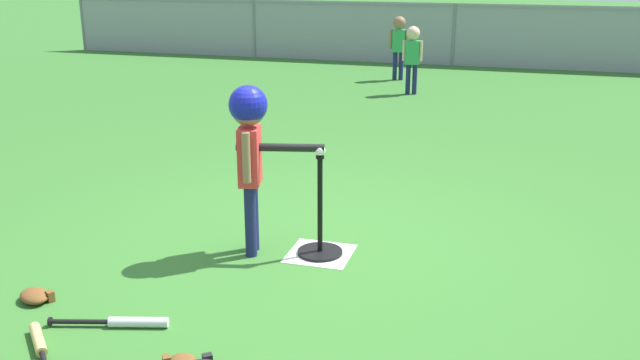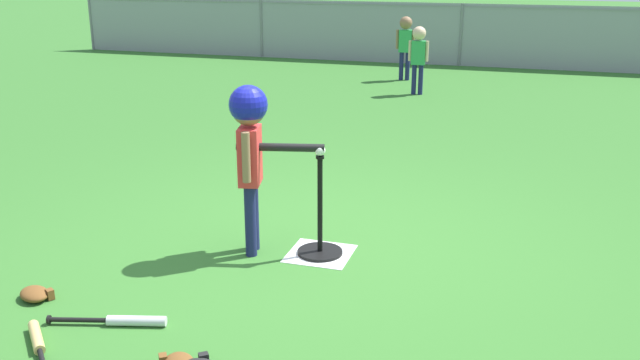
% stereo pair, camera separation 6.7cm
% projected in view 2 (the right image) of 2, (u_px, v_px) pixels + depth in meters
% --- Properties ---
extents(ground_plane, '(60.00, 60.00, 0.00)m').
position_uv_depth(ground_plane, '(317.00, 248.00, 5.07)').
color(ground_plane, '#336B28').
extents(home_plate, '(0.44, 0.44, 0.01)m').
position_uv_depth(home_plate, '(320.00, 253.00, 4.97)').
color(home_plate, white).
rests_on(home_plate, ground_plane).
extents(batting_tee, '(0.32, 0.32, 0.72)m').
position_uv_depth(batting_tee, '(320.00, 238.00, 4.93)').
color(batting_tee, black).
rests_on(batting_tee, ground_plane).
extents(baseball_on_tee, '(0.07, 0.07, 0.07)m').
position_uv_depth(baseball_on_tee, '(320.00, 150.00, 4.73)').
color(baseball_on_tee, white).
rests_on(baseball_on_tee, batting_tee).
extents(batter_child, '(0.63, 0.34, 1.20)m').
position_uv_depth(batter_child, '(250.00, 136.00, 4.74)').
color(batter_child, '#191E4C').
rests_on(batter_child, ground_plane).
extents(fielder_deep_left, '(0.30, 0.20, 1.01)m').
position_uv_depth(fielder_deep_left, '(418.00, 51.00, 10.39)').
color(fielder_deep_left, '#191E4C').
rests_on(fielder_deep_left, ground_plane).
extents(fielder_deep_right, '(0.31, 0.21, 1.05)m').
position_uv_depth(fielder_deep_right, '(405.00, 39.00, 11.58)').
color(fielder_deep_right, '#191E4C').
rests_on(fielder_deep_right, ground_plane).
extents(spare_bat_silver, '(0.67, 0.23, 0.06)m').
position_uv_depth(spare_bat_silver, '(124.00, 321.00, 4.00)').
color(spare_bat_silver, silver).
rests_on(spare_bat_silver, ground_plane).
extents(spare_bat_wood, '(0.47, 0.48, 0.06)m').
position_uv_depth(spare_bat_wood, '(38.00, 343.00, 3.78)').
color(spare_bat_wood, '#DBB266').
rests_on(spare_bat_wood, ground_plane).
extents(glove_by_plate, '(0.27, 0.25, 0.07)m').
position_uv_depth(glove_by_plate, '(35.00, 294.00, 4.31)').
color(glove_by_plate, brown).
rests_on(glove_by_plate, ground_plane).
extents(outfield_fence, '(16.06, 0.06, 1.15)m').
position_uv_depth(outfield_fence, '(461.00, 33.00, 13.09)').
color(outfield_fence, slate).
rests_on(outfield_fence, ground_plane).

